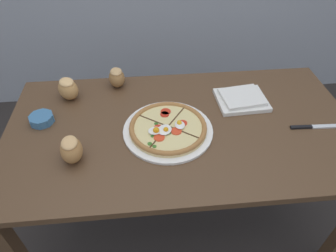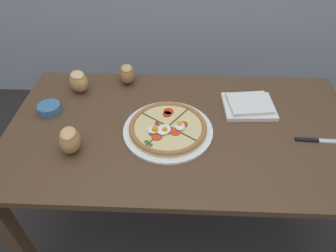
{
  "view_description": "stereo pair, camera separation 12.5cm",
  "coord_description": "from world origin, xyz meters",
  "px_view_note": "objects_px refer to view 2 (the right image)",
  "views": [
    {
      "loc": [
        -0.15,
        -0.95,
        1.6
      ],
      "look_at": [
        -0.06,
        -0.03,
        0.76
      ],
      "focal_mm": 32.0,
      "sensor_mm": 36.0,
      "label": 1
    },
    {
      "loc": [
        -0.03,
        -0.95,
        1.6
      ],
      "look_at": [
        -0.06,
        -0.03,
        0.76
      ],
      "focal_mm": 32.0,
      "sensor_mm": 36.0,
      "label": 2
    }
  ],
  "objects_px": {
    "pizza": "(168,128)",
    "knife_main": "(322,141)",
    "dining_table": "(182,142)",
    "bread_piece_far": "(70,140)",
    "ramekin_bowl": "(49,108)",
    "bread_piece_mid": "(127,74)",
    "bread_piece_near": "(79,81)",
    "napkin_folded": "(249,105)"
  },
  "relations": [
    {
      "from": "bread_piece_mid",
      "to": "bread_piece_far",
      "type": "relative_size",
      "value": 0.93
    },
    {
      "from": "pizza",
      "to": "ramekin_bowl",
      "type": "xyz_separation_m",
      "value": [
        -0.54,
        0.11,
        0.0
      ]
    },
    {
      "from": "ramekin_bowl",
      "to": "bread_piece_near",
      "type": "distance_m",
      "value": 0.2
    },
    {
      "from": "pizza",
      "to": "bread_piece_far",
      "type": "distance_m",
      "value": 0.4
    },
    {
      "from": "dining_table",
      "to": "bread_piece_far",
      "type": "bearing_deg",
      "value": -161.43
    },
    {
      "from": "pizza",
      "to": "knife_main",
      "type": "distance_m",
      "value": 0.63
    },
    {
      "from": "pizza",
      "to": "napkin_folded",
      "type": "bearing_deg",
      "value": 25.08
    },
    {
      "from": "napkin_folded",
      "to": "bread_piece_near",
      "type": "relative_size",
      "value": 1.66
    },
    {
      "from": "pizza",
      "to": "knife_main",
      "type": "xyz_separation_m",
      "value": [
        0.63,
        -0.04,
        -0.01
      ]
    },
    {
      "from": "ramekin_bowl",
      "to": "knife_main",
      "type": "height_order",
      "value": "ramekin_bowl"
    },
    {
      "from": "bread_piece_near",
      "to": "bread_piece_far",
      "type": "relative_size",
      "value": 1.15
    },
    {
      "from": "napkin_folded",
      "to": "bread_piece_far",
      "type": "xyz_separation_m",
      "value": [
        -0.74,
        -0.29,
        0.04
      ]
    },
    {
      "from": "dining_table",
      "to": "bread_piece_mid",
      "type": "relative_size",
      "value": 13.16
    },
    {
      "from": "pizza",
      "to": "bread_piece_mid",
      "type": "height_order",
      "value": "bread_piece_mid"
    },
    {
      "from": "dining_table",
      "to": "bread_piece_far",
      "type": "distance_m",
      "value": 0.49
    },
    {
      "from": "napkin_folded",
      "to": "knife_main",
      "type": "relative_size",
      "value": 1.06
    },
    {
      "from": "ramekin_bowl",
      "to": "knife_main",
      "type": "distance_m",
      "value": 1.18
    },
    {
      "from": "knife_main",
      "to": "bread_piece_far",
      "type": "bearing_deg",
      "value": -173.08
    },
    {
      "from": "bread_piece_near",
      "to": "dining_table",
      "type": "bearing_deg",
      "value": -26.2
    },
    {
      "from": "bread_piece_far",
      "to": "knife_main",
      "type": "relative_size",
      "value": 0.55
    },
    {
      "from": "pizza",
      "to": "bread_piece_mid",
      "type": "distance_m",
      "value": 0.43
    },
    {
      "from": "pizza",
      "to": "napkin_folded",
      "type": "height_order",
      "value": "pizza"
    },
    {
      "from": "ramekin_bowl",
      "to": "napkin_folded",
      "type": "xyz_separation_m",
      "value": [
        0.91,
        0.06,
        -0.0
      ]
    },
    {
      "from": "napkin_folded",
      "to": "bread_piece_far",
      "type": "height_order",
      "value": "bread_piece_far"
    },
    {
      "from": "dining_table",
      "to": "pizza",
      "type": "distance_m",
      "value": 0.13
    },
    {
      "from": "napkin_folded",
      "to": "bread_piece_near",
      "type": "bearing_deg",
      "value": 172.21
    },
    {
      "from": "ramekin_bowl",
      "to": "bread_piece_mid",
      "type": "bearing_deg",
      "value": 38.37
    },
    {
      "from": "knife_main",
      "to": "pizza",
      "type": "bearing_deg",
      "value": 179.07
    },
    {
      "from": "napkin_folded",
      "to": "bread_piece_mid",
      "type": "bearing_deg",
      "value": 161.78
    },
    {
      "from": "napkin_folded",
      "to": "dining_table",
      "type": "bearing_deg",
      "value": -155.03
    },
    {
      "from": "napkin_folded",
      "to": "bread_piece_far",
      "type": "relative_size",
      "value": 1.92
    },
    {
      "from": "dining_table",
      "to": "pizza",
      "type": "bearing_deg",
      "value": -154.41
    },
    {
      "from": "pizza",
      "to": "ramekin_bowl",
      "type": "relative_size",
      "value": 3.54
    },
    {
      "from": "napkin_folded",
      "to": "bread_piece_mid",
      "type": "distance_m",
      "value": 0.62
    },
    {
      "from": "ramekin_bowl",
      "to": "bread_piece_mid",
      "type": "xyz_separation_m",
      "value": [
        0.32,
        0.25,
        0.03
      ]
    },
    {
      "from": "pizza",
      "to": "knife_main",
      "type": "height_order",
      "value": "pizza"
    },
    {
      "from": "ramekin_bowl",
      "to": "bread_piece_near",
      "type": "relative_size",
      "value": 0.75
    },
    {
      "from": "dining_table",
      "to": "bread_piece_far",
      "type": "relative_size",
      "value": 12.27
    },
    {
      "from": "dining_table",
      "to": "bread_piece_far",
      "type": "xyz_separation_m",
      "value": [
        -0.44,
        -0.15,
        0.15
      ]
    },
    {
      "from": "bread_piece_far",
      "to": "knife_main",
      "type": "distance_m",
      "value": 1.01
    },
    {
      "from": "dining_table",
      "to": "napkin_folded",
      "type": "bearing_deg",
      "value": 24.97
    },
    {
      "from": "knife_main",
      "to": "bread_piece_near",
      "type": "bearing_deg",
      "value": 165.9
    }
  ]
}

